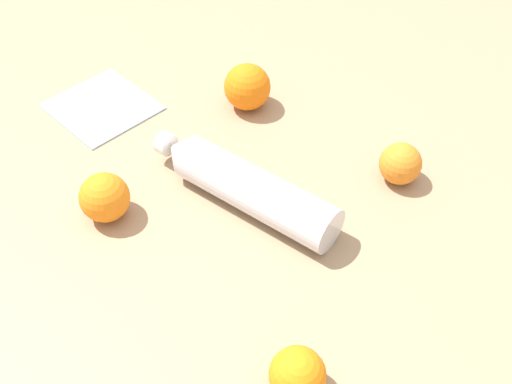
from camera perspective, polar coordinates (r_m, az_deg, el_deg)
The scene contains 7 objects.
ground_plane at distance 0.84m, azimuth -0.76°, elevation -3.44°, with size 2.40×2.40×0.00m, color #9E7F60.
water_bottle at distance 0.85m, azimuth -1.12°, elevation 0.60°, with size 0.30×0.08×0.07m.
orange_0 at distance 0.85m, azimuth -13.92°, elevation -0.50°, with size 0.07×0.07×0.07m, color orange.
orange_1 at distance 1.01m, azimuth -0.82°, elevation 9.76°, with size 0.08×0.08×0.08m, color orange.
orange_2 at distance 0.91m, azimuth 13.30°, elevation 2.58°, with size 0.06×0.06×0.06m, color orange.
orange_3 at distance 0.68m, azimuth 3.88°, elevation -16.63°, with size 0.06×0.06×0.06m, color orange.
folded_napkin at distance 1.06m, azimuth -14.15°, elevation 7.78°, with size 0.16×0.15×0.01m, color #99BFD8.
Camera 1 is at (-0.31, 0.45, 0.64)m, focal length 42.95 mm.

